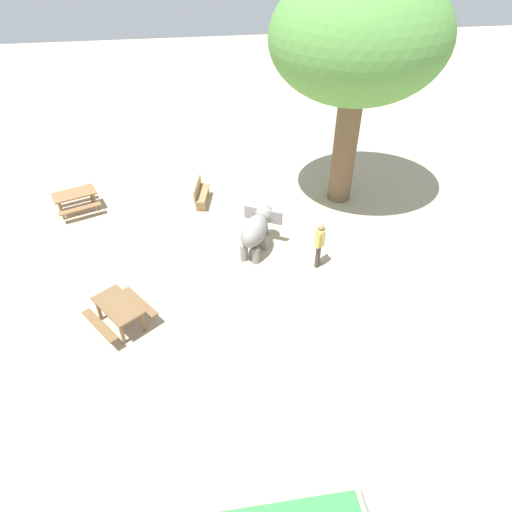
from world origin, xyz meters
name	(u,v)px	position (x,y,z in m)	size (l,w,h in m)	color
ground_plane	(248,259)	(0.00, 0.00, 0.00)	(60.00, 60.00, 0.00)	#BAA88C
elephant	(257,229)	(-0.33, -0.40, 0.87)	(1.68, 1.91, 1.37)	slate
person_handler	(319,242)	(-2.14, 0.66, 0.95)	(0.32, 0.47, 1.62)	#3F3833
shade_tree_main	(359,40)	(-4.04, -3.27, 5.74)	(5.81, 5.33, 7.89)	brown
wooden_bench	(200,192)	(1.34, -3.66, 0.47)	(0.68, 1.45, 0.88)	#9E7A51
picnic_table_near	(75,197)	(5.95, -3.80, 0.59)	(1.93, 1.92, 0.78)	olive
picnic_table_far	(119,309)	(3.85, 2.35, 0.59)	(2.08, 2.08, 0.78)	brown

